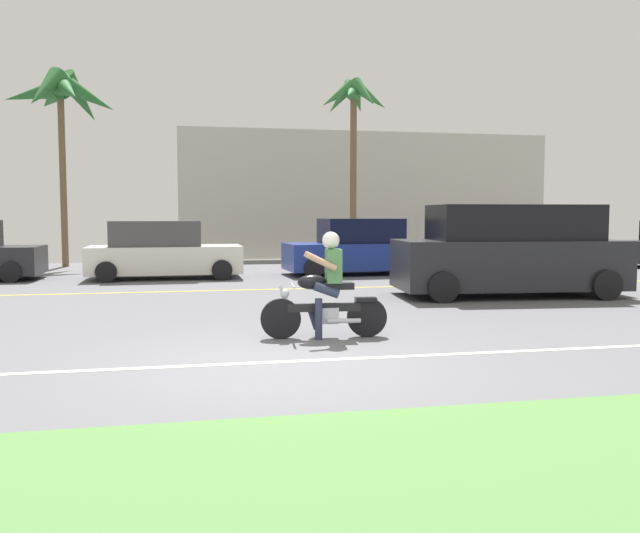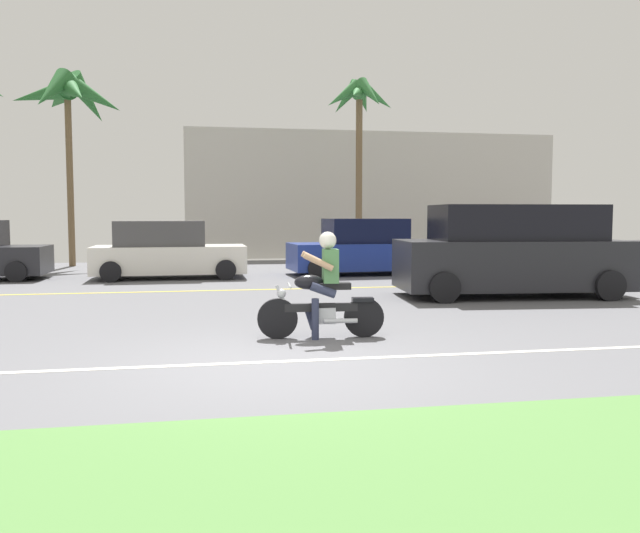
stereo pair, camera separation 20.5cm
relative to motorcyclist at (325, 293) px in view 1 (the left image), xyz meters
name	(u,v)px [view 1 (the left image)]	position (x,y,z in m)	size (l,w,h in m)	color
ground	(256,325)	(-0.86, 1.47, -0.67)	(56.00, 30.00, 0.04)	slate
grass_median	(380,516)	(-0.86, -5.63, -0.62)	(56.00, 3.80, 0.06)	#548442
lane_line_near	(280,362)	(-0.86, -1.43, -0.65)	(50.40, 0.12, 0.01)	silver
lane_line_far	(235,290)	(-0.86, 6.30, -0.65)	(50.40, 0.12, 0.01)	yellow
motorcyclist	(325,293)	(0.00, 0.00, 0.00)	(1.84, 0.60, 1.54)	black
suv_nearby	(510,252)	(5.00, 4.04, 0.32)	(5.16, 2.46, 2.00)	#232328
parked_car_1	(163,252)	(-2.63, 9.69, 0.10)	(4.22, 2.03, 1.62)	white
parked_car_2	(355,249)	(3.00, 9.83, 0.12)	(4.13, 2.17, 1.67)	navy
parked_car_3	(489,246)	(8.40, 11.99, 0.06)	(4.40, 2.21, 1.51)	white
palm_tree_1	(353,107)	(3.99, 13.99, 5.01)	(2.69, 2.65, 6.68)	brown
palm_tree_2	(61,99)	(-6.08, 14.73, 5.08)	(3.82, 3.69, 6.80)	brown
building_far	(359,196)	(5.67, 19.47, 1.99)	(15.90, 4.00, 5.28)	#BCB7AD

